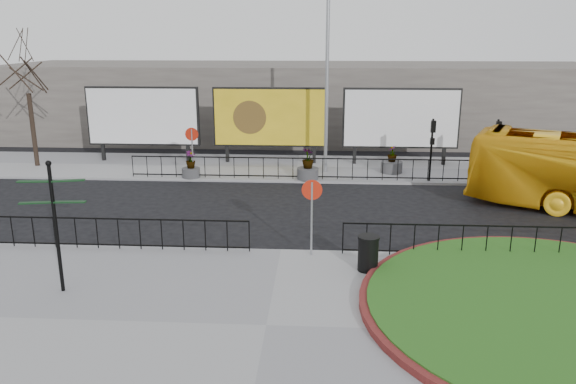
# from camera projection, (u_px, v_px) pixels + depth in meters

# --- Properties ---
(ground) EXTENTS (90.00, 90.00, 0.00)m
(ground) POSITION_uv_depth(u_px,v_px,m) (281.00, 253.00, 18.43)
(ground) COLOR black
(ground) RESTS_ON ground
(pavement_near) EXTENTS (30.00, 10.00, 0.12)m
(pavement_near) POSITION_uv_depth(u_px,v_px,m) (266.00, 327.00, 13.60)
(pavement_near) COLOR gray
(pavement_near) RESTS_ON ground
(pavement_far) EXTENTS (44.00, 6.00, 0.12)m
(pavement_far) POSITION_uv_depth(u_px,v_px,m) (297.00, 168.00, 29.94)
(pavement_far) COLOR gray
(pavement_far) RESTS_ON ground
(brick_edge) EXTENTS (10.40, 10.40, 0.18)m
(brick_edge) POSITION_uv_depth(u_px,v_px,m) (567.00, 311.00, 14.10)
(brick_edge) COLOR maroon
(brick_edge) RESTS_ON pavement_near
(grass_lawn) EXTENTS (10.00, 10.00, 0.22)m
(grass_lawn) POSITION_uv_depth(u_px,v_px,m) (567.00, 310.00, 14.09)
(grass_lawn) COLOR #1D4C14
(grass_lawn) RESTS_ON pavement_near
(railing_near_left) EXTENTS (10.00, 0.10, 1.10)m
(railing_near_left) POSITION_uv_depth(u_px,v_px,m) (97.00, 233.00, 18.30)
(railing_near_left) COLOR black
(railing_near_left) RESTS_ON pavement_near
(railing_near_right) EXTENTS (9.00, 0.10, 1.10)m
(railing_near_right) POSITION_uv_depth(u_px,v_px,m) (487.00, 241.00, 17.59)
(railing_near_right) COLOR black
(railing_near_right) RESTS_ON pavement_near
(railing_far) EXTENTS (18.00, 0.10, 1.10)m
(railing_far) POSITION_uv_depth(u_px,v_px,m) (315.00, 169.00, 27.13)
(railing_far) COLOR black
(railing_far) RESTS_ON pavement_far
(speed_sign_far) EXTENTS (0.64, 0.07, 2.47)m
(speed_sign_far) POSITION_uv_depth(u_px,v_px,m) (192.00, 141.00, 27.23)
(speed_sign_far) COLOR gray
(speed_sign_far) RESTS_ON pavement_far
(speed_sign_near) EXTENTS (0.64, 0.07, 2.47)m
(speed_sign_near) POSITION_uv_depth(u_px,v_px,m) (312.00, 201.00, 17.47)
(speed_sign_near) COLOR gray
(speed_sign_near) RESTS_ON pavement_near
(billboard_left) EXTENTS (6.20, 0.31, 4.10)m
(billboard_left) POSITION_uv_depth(u_px,v_px,m) (143.00, 117.00, 30.68)
(billboard_left) COLOR black
(billboard_left) RESTS_ON pavement_far
(billboard_mid) EXTENTS (6.20, 0.31, 4.10)m
(billboard_mid) POSITION_uv_depth(u_px,v_px,m) (270.00, 118.00, 30.28)
(billboard_mid) COLOR black
(billboard_mid) RESTS_ON pavement_far
(billboard_right) EXTENTS (6.20, 0.31, 4.10)m
(billboard_right) POSITION_uv_depth(u_px,v_px,m) (401.00, 119.00, 29.88)
(billboard_right) COLOR black
(billboard_right) RESTS_ON pavement_far
(lamp_post) EXTENTS (0.74, 0.18, 9.23)m
(lamp_post) POSITION_uv_depth(u_px,v_px,m) (327.00, 79.00, 27.61)
(lamp_post) COLOR gray
(lamp_post) RESTS_ON pavement_far
(signal_pole_a) EXTENTS (0.22, 0.26, 3.00)m
(signal_pole_a) POSITION_uv_depth(u_px,v_px,m) (432.00, 140.00, 26.47)
(signal_pole_a) COLOR black
(signal_pole_a) RESTS_ON pavement_far
(signal_pole_b) EXTENTS (0.22, 0.26, 3.00)m
(signal_pole_b) POSITION_uv_depth(u_px,v_px,m) (497.00, 141.00, 26.30)
(signal_pole_b) COLOR black
(signal_pole_b) RESTS_ON pavement_far
(tree_left) EXTENTS (2.00, 2.00, 7.00)m
(tree_left) POSITION_uv_depth(u_px,v_px,m) (29.00, 100.00, 29.30)
(tree_left) COLOR #2D2119
(tree_left) RESTS_ON pavement_far
(building_backdrop) EXTENTS (40.00, 10.00, 5.00)m
(building_backdrop) POSITION_uv_depth(u_px,v_px,m) (303.00, 101.00, 38.90)
(building_backdrop) COLOR slate
(building_backdrop) RESTS_ON ground
(fingerpost_sign) EXTENTS (1.72, 0.52, 3.66)m
(fingerpost_sign) POSITION_uv_depth(u_px,v_px,m) (54.00, 214.00, 14.83)
(fingerpost_sign) COLOR black
(fingerpost_sign) RESTS_ON pavement_near
(litter_bin) EXTENTS (0.65, 0.65, 1.08)m
(litter_bin) POSITION_uv_depth(u_px,v_px,m) (368.00, 253.00, 16.62)
(litter_bin) COLOR black
(litter_bin) RESTS_ON pavement_near
(planter_a) EXTENTS (0.89, 0.89, 1.32)m
(planter_a) POSITION_uv_depth(u_px,v_px,m) (191.00, 168.00, 27.60)
(planter_a) COLOR #4C4C4F
(planter_a) RESTS_ON pavement_far
(planter_b) EXTENTS (1.04, 1.04, 1.54)m
(planter_b) POSITION_uv_depth(u_px,v_px,m) (308.00, 168.00, 27.25)
(planter_b) COLOR #4C4C4F
(planter_b) RESTS_ON pavement_far
(planter_c) EXTENTS (1.09, 1.09, 1.41)m
(planter_c) POSITION_uv_depth(u_px,v_px,m) (392.00, 164.00, 28.57)
(planter_c) COLOR #4C4C4F
(planter_c) RESTS_ON pavement_far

